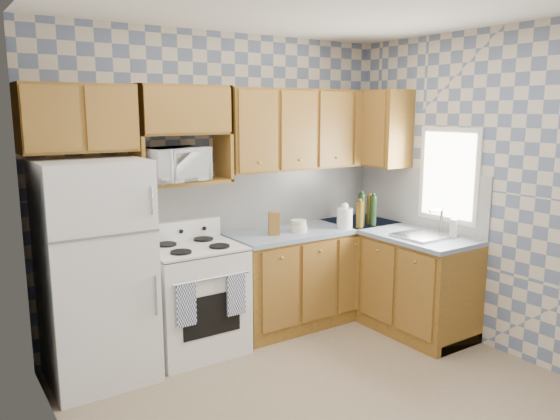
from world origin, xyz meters
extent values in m
plane|color=#816E55|center=(0.00, 0.00, 0.00)|extent=(3.40, 3.40, 0.00)
cube|color=slate|center=(0.00, 1.60, 1.35)|extent=(3.40, 0.02, 2.70)
cube|color=slate|center=(1.70, 0.00, 1.35)|extent=(0.02, 3.20, 2.70)
cube|color=silver|center=(0.40, 1.59, 1.20)|extent=(2.60, 0.02, 0.56)
cube|color=silver|center=(1.69, 0.80, 1.20)|extent=(0.02, 1.60, 0.56)
cube|color=white|center=(-1.27, 1.25, 0.84)|extent=(0.75, 0.70, 1.68)
cube|color=white|center=(-0.47, 1.28, 0.45)|extent=(0.76, 0.65, 0.90)
cube|color=silver|center=(-0.47, 1.28, 0.91)|extent=(0.76, 0.65, 0.02)
cube|color=white|center=(-0.47, 1.55, 1.00)|extent=(0.76, 0.08, 0.17)
cube|color=navy|center=(-0.70, 0.93, 0.56)|extent=(0.16, 0.02, 0.34)
cube|color=navy|center=(-0.26, 0.93, 0.56)|extent=(0.16, 0.02, 0.34)
cube|color=brown|center=(0.82, 1.30, 0.44)|extent=(1.75, 0.60, 0.88)
cube|color=brown|center=(1.40, 0.80, 0.44)|extent=(0.60, 1.60, 0.88)
cube|color=slate|center=(0.82, 1.30, 0.90)|extent=(1.77, 0.63, 0.04)
cube|color=slate|center=(1.40, 0.80, 0.90)|extent=(0.63, 1.60, 0.04)
cube|color=brown|center=(0.82, 1.44, 1.85)|extent=(1.75, 0.33, 0.74)
cube|color=brown|center=(-1.29, 1.44, 1.97)|extent=(0.82, 0.33, 0.50)
cube|color=brown|center=(1.53, 1.25, 1.85)|extent=(0.33, 0.70, 0.74)
cube|color=brown|center=(-0.47, 1.44, 1.44)|extent=(0.80, 0.33, 0.03)
imported|color=white|center=(-0.55, 1.40, 1.59)|extent=(0.56, 0.43, 0.28)
cube|color=#B7B7BC|center=(1.40, 0.45, 0.93)|extent=(0.48, 0.40, 0.03)
cube|color=silver|center=(1.69, 0.45, 1.45)|extent=(0.02, 0.66, 0.86)
cylinder|color=black|center=(1.23, 1.10, 1.08)|extent=(0.07, 0.07, 0.32)
cylinder|color=black|center=(1.33, 1.04, 1.07)|extent=(0.07, 0.07, 0.30)
cylinder|color=#593F0E|center=(1.38, 1.14, 1.06)|extent=(0.07, 0.07, 0.28)
cylinder|color=#593F0E|center=(1.16, 1.04, 1.05)|extent=(0.07, 0.07, 0.25)
cube|color=brown|center=(0.31, 1.25, 1.02)|extent=(0.13, 0.13, 0.21)
cylinder|color=white|center=(1.04, 1.12, 1.01)|extent=(0.15, 0.15, 0.19)
cylinder|color=beige|center=(1.55, 0.26, 1.01)|extent=(0.06, 0.06, 0.17)
camera|label=1|loc=(-2.31, -2.78, 2.03)|focal=35.00mm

